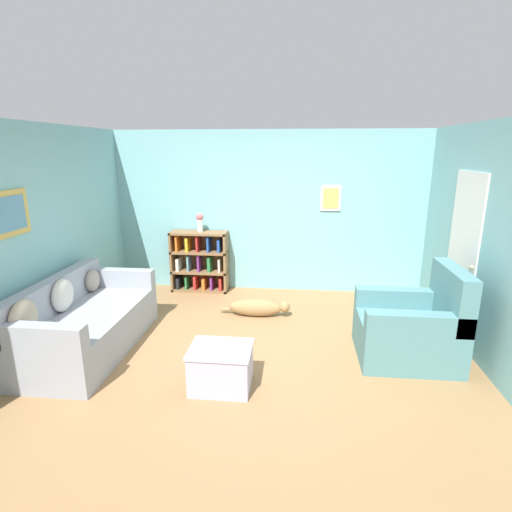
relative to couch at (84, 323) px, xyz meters
The scene contains 10 objects.
ground_plane 2.00m from the couch, ahead, with size 14.00×14.00×0.00m, color #997047.
wall_back 3.26m from the couch, 50.70° to the left, with size 5.60×0.13×2.60m.
wall_left 1.15m from the couch, 165.04° to the left, with size 0.13×5.00×2.60m.
wall_right 4.62m from the couch, ahead, with size 0.16×5.00×2.60m.
couch is the anchor object (origin of this frame).
bookshelf 2.35m from the couch, 68.59° to the left, with size 0.93×0.34×1.00m.
recliner_chair 3.78m from the couch, ahead, with size 1.05×0.92×1.07m.
coffee_table 1.85m from the couch, 19.17° to the right, with size 0.61×0.48×0.43m.
dog 2.27m from the couch, 31.62° to the left, with size 1.01×0.22×0.25m.
vase 2.49m from the couch, 67.74° to the left, with size 0.12×0.12×0.31m.
Camera 1 is at (0.49, -4.22, 2.29)m, focal length 28.00 mm.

